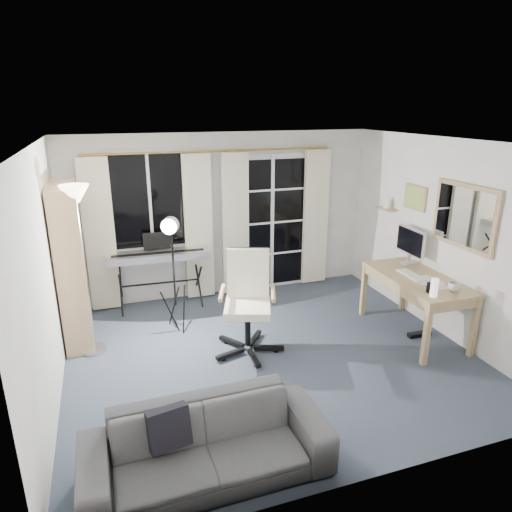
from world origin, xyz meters
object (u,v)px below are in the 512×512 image
Objects in this scene: torchiere_lamp at (78,221)px; studio_light at (171,239)px; desk at (417,284)px; bookshelf at (69,271)px; monitor at (410,243)px; mug at (454,286)px; office_chair at (248,292)px; sofa at (207,435)px; keyboard_piano at (158,257)px.

torchiere_lamp is 1.08m from studio_light.
torchiere_lamp is 1.36× the size of desk.
bookshelf is at bearing -164.86° from studio_light.
monitor reaches higher than mug.
monitor is at bearing -11.68° from bookshelf.
monitor is (2.25, 0.09, 0.36)m from office_chair.
desk is 0.77× the size of sofa.
bookshelf reaches higher than monitor.
studio_light reaches higher than monitor.
sofa is (1.04, -2.62, -0.54)m from bookshelf.
studio_light reaches higher than keyboard_piano.
office_chair is (0.76, -0.66, -0.53)m from studio_light.
keyboard_piano is at bearing 142.53° from mug.
office_chair is 2.32m from mug.
studio_light is 3.31m from mug.
keyboard_piano is at bearing 88.29° from sofa.
office_chair is at bearing -176.19° from monitor.
sofa is at bearing -88.66° from keyboard_piano.
sofa is (-3.07, -0.95, -0.46)m from mug.
keyboard_piano is 1.66m from office_chair.
mug reaches higher than desk.
keyboard_piano is at bearing 157.99° from monitor.
keyboard_piano is at bearing 27.33° from bookshelf.
monitor is at bearing -5.34° from torchiere_lamp.
torchiere_lamp is 4.01m from desk.
keyboard_piano is 3.41m from desk.
monitor is at bearing 12.02° from studio_light.
monitor is at bearing 84.21° from mug.
torchiere_lamp is at bearing -63.19° from bookshelf.
mug is at bearing -2.13° from office_chair.
monitor is at bearing 21.91° from office_chair.
bookshelf reaches higher than keyboard_piano.
sofa is at bearing -162.77° from mug.
desk is at bearing -12.21° from torchiere_lamp.
torchiere_lamp is at bearing 109.96° from sofa.
bookshelf is 1.24m from studio_light.
mug is 3.24m from sofa.
torchiere_lamp reaches higher than monitor.
mug is (2.99, -2.29, 0.06)m from keyboard_piano.
keyboard_piano is 11.22× the size of mug.
bookshelf is 1.02× the size of sofa.
studio_light is 3.04m from desk.
bookshelf is at bearing -148.11° from keyboard_piano.
torchiere_lamp is 1.04× the size of sofa.
office_chair is (1.95, -0.81, -0.21)m from bookshelf.
mug is (4.10, -1.67, -0.08)m from bookshelf.
bookshelf is 1.25× the size of studio_light.
bookshelf is at bearing 171.73° from monitor.
keyboard_piano is 0.92× the size of studio_light.
bookshelf is 2.12m from office_chair.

